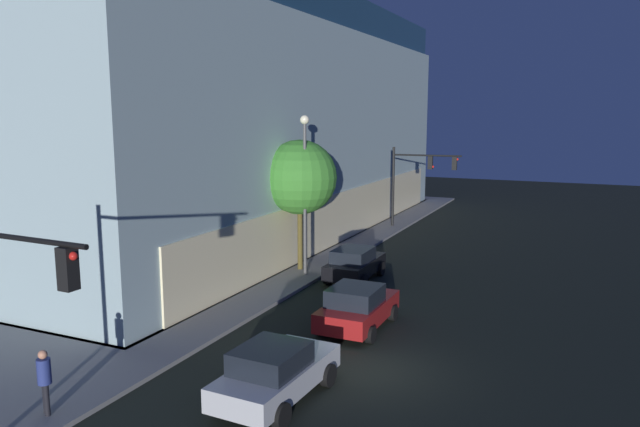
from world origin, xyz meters
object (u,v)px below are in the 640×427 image
modern_building (188,119)px  street_lamp_sidewalk (305,176)px  traffic_light_near_corner (7,302)px  car_silver (275,372)px  traffic_light_far_corner (420,172)px  sidewalk_tree (300,177)px  car_red (357,307)px  car_black (355,263)px  pedestrian_waiting (44,376)px

modern_building → street_lamp_sidewalk: bearing=-123.1°
traffic_light_near_corner → car_silver: (5.40, -3.73, -3.13)m
modern_building → traffic_light_far_corner: 16.68m
sidewalk_tree → car_silver: bearing=-156.5°
car_silver → modern_building: bearing=41.3°
street_lamp_sidewalk → car_red: 8.74m
car_silver → car_black: car_silver is taller
car_silver → sidewalk_tree: bearing=23.5°
pedestrian_waiting → car_black: pedestrian_waiting is taller
modern_building → traffic_light_near_corner: 30.36m
pedestrian_waiting → car_silver: 6.14m
traffic_light_far_corner → modern_building: bearing=111.8°
traffic_light_far_corner → car_silver: 27.36m
modern_building → car_silver: size_ratio=8.92×
car_red → street_lamp_sidewalk: bearing=40.9°
modern_building → traffic_light_near_corner: size_ratio=7.06×
traffic_light_near_corner → sidewalk_tree: 18.56m
sidewalk_tree → car_red: sidewalk_tree is taller
modern_building → car_silver: modern_building is taller
traffic_light_near_corner → street_lamp_sidewalk: street_lamp_sidewalk is taller
traffic_light_near_corner → car_black: traffic_light_near_corner is taller
pedestrian_waiting → car_red: 11.15m
street_lamp_sidewalk → car_red: bearing=-139.1°
modern_building → car_silver: bearing=-138.7°
modern_building → car_red: 24.41m
traffic_light_near_corner → car_black: 18.36m
traffic_light_near_corner → car_silver: size_ratio=1.26×
street_lamp_sidewalk → car_silver: (-12.19, -4.98, -4.25)m
street_lamp_sidewalk → car_silver: bearing=-157.8°
street_lamp_sidewalk → sidewalk_tree: street_lamp_sidewalk is taller
sidewalk_tree → car_black: size_ratio=1.59×
sidewalk_tree → car_black: sidewalk_tree is taller
traffic_light_near_corner → street_lamp_sidewalk: 17.67m
pedestrian_waiting → car_silver: bearing=-55.0°
traffic_light_far_corner → car_black: 14.70m
car_silver → pedestrian_waiting: bearing=125.0°
street_lamp_sidewalk → traffic_light_far_corner: bearing=-6.7°
sidewalk_tree → traffic_light_near_corner: bearing=-174.0°
sidewalk_tree → street_lamp_sidewalk: bearing=-140.5°
modern_building → traffic_light_far_corner: bearing=-68.2°
car_black → traffic_light_far_corner: bearing=2.9°
sidewalk_tree → pedestrian_waiting: 16.98m
modern_building → street_lamp_sidewalk: (-8.74, -13.39, -2.62)m
traffic_light_near_corner → pedestrian_waiting: 3.58m
street_lamp_sidewalk → car_silver: 13.84m
pedestrian_waiting → modern_building: bearing=28.6°
pedestrian_waiting → car_silver: size_ratio=0.40×
traffic_light_far_corner → car_silver: (-26.98, -3.25, -3.25)m
sidewalk_tree → modern_building: bearing=58.1°
modern_building → traffic_light_near_corner: (-26.33, -14.64, -3.74)m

